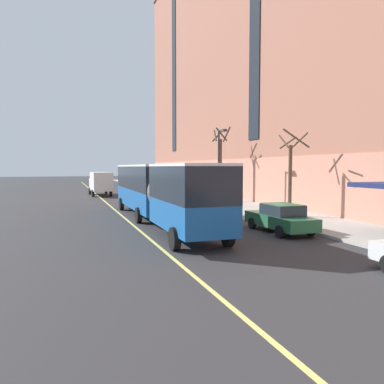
# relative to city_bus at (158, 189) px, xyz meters

# --- Properties ---
(ground_plane) EXTENTS (260.00, 260.00, 0.00)m
(ground_plane) POSITION_rel_city_bus_xyz_m (0.35, -4.35, -2.13)
(ground_plane) COLOR #303033
(sidewalk) EXTENTS (5.17, 160.00, 0.15)m
(sidewalk) POSITION_rel_city_bus_xyz_m (9.30, -1.35, -2.06)
(sidewalk) COLOR #ADA89E
(sidewalk) RESTS_ON ground
(city_bus) EXTENTS (2.80, 19.03, 3.69)m
(city_bus) POSITION_rel_city_bus_xyz_m (0.00, 0.00, 0.00)
(city_bus) COLOR #19569E
(city_bus) RESTS_ON ground
(parked_car_green_1) EXTENTS (2.01, 4.75, 1.56)m
(parked_car_green_1) POSITION_rel_city_bus_xyz_m (5.39, -5.72, -1.35)
(parked_car_green_1) COLOR #23603D
(parked_car_green_1) RESTS_ON ground
(parked_car_green_3) EXTENTS (1.96, 4.65, 1.56)m
(parked_car_green_3) POSITION_rel_city_bus_xyz_m (5.46, 15.48, -1.35)
(parked_car_green_3) COLOR #23603D
(parked_car_green_3) RESTS_ON ground
(box_truck) EXTENTS (2.46, 7.28, 2.89)m
(box_truck) POSITION_rel_city_bus_xyz_m (-1.37, 24.11, -0.46)
(box_truck) COLOR silver
(box_truck) RESTS_ON ground
(street_tree_mid_block) EXTENTS (2.07, 2.07, 5.92)m
(street_tree_mid_block) POSITION_rel_city_bus_xyz_m (9.14, -0.97, 1.06)
(street_tree_mid_block) COLOR brown
(street_tree_mid_block) RESTS_ON sidewalk
(street_tree_far_uptown) EXTENTS (1.52, 1.52, 7.34)m
(street_tree_far_uptown) POSITION_rel_city_bus_xyz_m (9.13, 11.25, 1.73)
(street_tree_far_uptown) COLOR brown
(street_tree_far_uptown) RESTS_ON sidewalk
(street_lamp) EXTENTS (0.36, 1.48, 6.63)m
(street_lamp) POSITION_rel_city_bus_xyz_m (7.31, 7.12, 2.10)
(street_lamp) COLOR #2D2D30
(street_lamp) RESTS_ON sidewalk
(lane_centerline) EXTENTS (0.16, 140.00, 0.01)m
(lane_centerline) POSITION_rel_city_bus_xyz_m (-1.70, -1.35, -2.13)
(lane_centerline) COLOR #E0D66B
(lane_centerline) RESTS_ON ground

